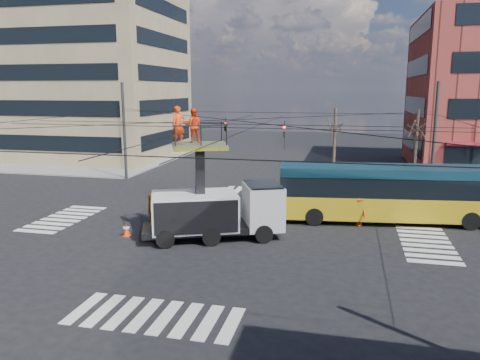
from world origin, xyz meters
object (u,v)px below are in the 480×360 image
at_px(traffic_cone, 126,230).
at_px(worker_ground, 151,209).
at_px(city_bus, 394,192).
at_px(utility_truck, 216,197).
at_px(flagger, 359,211).

xyz_separation_m(traffic_cone, worker_ground, (0.34, 2.39, 0.51)).
height_order(city_bus, worker_ground, city_bus).
distance_m(utility_truck, city_bus, 10.32).
distance_m(city_bus, flagger, 2.45).
height_order(utility_truck, city_bus, utility_truck).
bearing_deg(utility_truck, city_bus, 7.07).
bearing_deg(city_bus, utility_truck, -157.67).
bearing_deg(flagger, worker_ground, -119.62).
xyz_separation_m(worker_ground, flagger, (11.34, 2.19, 0.02)).
xyz_separation_m(utility_truck, city_bus, (8.97, 5.10, -0.39)).
relative_size(city_bus, traffic_cone, 18.97).
distance_m(traffic_cone, worker_ground, 2.47).
bearing_deg(worker_ground, traffic_cone, 148.04).
bearing_deg(worker_ground, flagger, -102.87).
height_order(utility_truck, traffic_cone, utility_truck).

